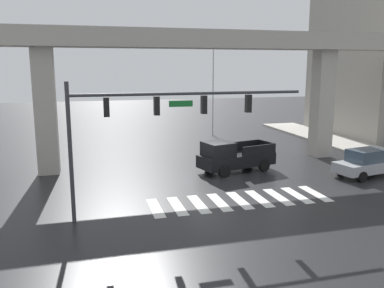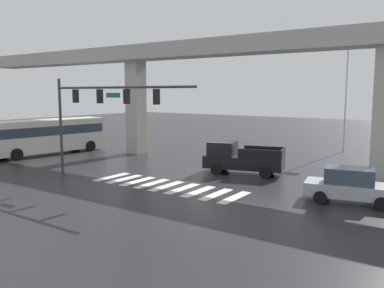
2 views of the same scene
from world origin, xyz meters
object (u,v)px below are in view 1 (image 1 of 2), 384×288
(sedan_silver, at_px, (367,163))
(traffic_signal_mast, at_px, (153,115))
(flagpole, at_px, (214,77))
(pickup_truck, at_px, (233,157))

(sedan_silver, relative_size, traffic_signal_mast, 0.42)
(flagpole, bearing_deg, pickup_truck, -102.98)
(pickup_truck, bearing_deg, flagpole, 77.02)
(traffic_signal_mast, distance_m, flagpole, 22.46)
(traffic_signal_mast, height_order, flagpole, flagpole)
(sedan_silver, distance_m, flagpole, 18.42)
(pickup_truck, height_order, traffic_signal_mast, traffic_signal_mast)
(pickup_truck, bearing_deg, traffic_signal_mast, -134.53)
(sedan_silver, bearing_deg, flagpole, 104.79)
(sedan_silver, distance_m, traffic_signal_mast, 14.87)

